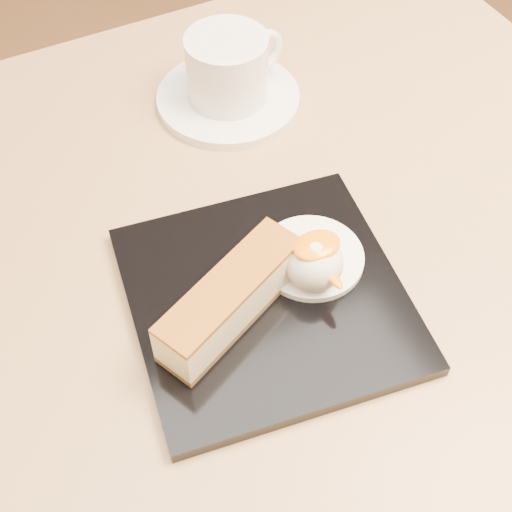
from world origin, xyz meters
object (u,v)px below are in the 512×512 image
dessert_plate (267,298)px  coffee_cup (229,66)px  cheesecake (231,299)px  ice_cream_scoop (314,263)px  saucer (228,98)px  table (290,353)px

dessert_plate → coffee_cup: (0.08, 0.25, 0.04)m
cheesecake → ice_cream_scoop: 0.08m
cheesecake → coffee_cup: 0.28m
dessert_plate → saucer: 0.26m
saucer → coffee_cup: (0.00, 0.00, 0.04)m
dessert_plate → ice_cream_scoop: 0.05m
table → coffee_cup: 0.30m
table → dessert_plate: size_ratio=3.64×
table → cheesecake: 0.21m
ice_cream_scoop → saucer: ice_cream_scoop is taller
cheesecake → coffee_cup: size_ratio=1.26×
cheesecake → saucer: size_ratio=0.94×
table → cheesecake: size_ratio=5.66×
dessert_plate → saucer: size_ratio=1.47×
ice_cream_scoop → coffee_cup: size_ratio=0.43×
table → saucer: size_ratio=5.33×
cheesecake → table: bearing=-2.6°
ice_cream_scoop → coffee_cup: bearing=80.0°
cheesecake → ice_cream_scoop: (0.08, 0.00, 0.00)m
dessert_plate → coffee_cup: 0.26m
dessert_plate → cheesecake: bearing=-171.9°
cheesecake → dessert_plate: bearing=-16.3°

